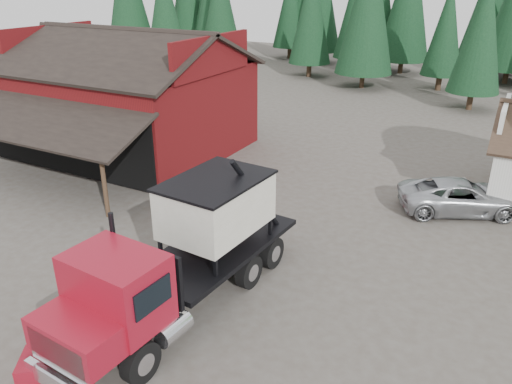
% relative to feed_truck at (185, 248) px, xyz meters
% --- Properties ---
extents(ground, '(120.00, 120.00, 0.00)m').
position_rel_feed_truck_xyz_m(ground, '(-1.25, 1.45, -2.06)').
color(ground, '#4C453C').
rests_on(ground, ground).
extents(red_barn, '(12.80, 13.63, 7.18)m').
position_rel_feed_truck_xyz_m(red_barn, '(-12.25, 11.36, 0.63)').
color(red_barn, '#601010').
rests_on(red_barn, ground).
extents(conifer_backdrop, '(76.00, 16.00, 16.00)m').
position_rel_feed_truck_xyz_m(conifer_backdrop, '(-1.25, 43.45, -2.06)').
color(conifer_backdrop, black).
rests_on(conifer_backdrop, ground).
extents(near_pine_a, '(4.40, 4.40, 11.40)m').
position_rel_feed_truck_xyz_m(near_pine_a, '(-23.25, 29.45, 4.33)').
color(near_pine_a, '#382619').
rests_on(near_pine_a, ground).
extents(near_pine_b, '(3.96, 3.96, 10.40)m').
position_rel_feed_truck_xyz_m(near_pine_b, '(4.75, 31.45, 3.83)').
color(near_pine_b, '#382619').
rests_on(near_pine_b, ground).
extents(near_pine_d, '(5.28, 5.28, 13.40)m').
position_rel_feed_truck_xyz_m(near_pine_d, '(-5.25, 35.45, 5.33)').
color(near_pine_d, '#382619').
rests_on(near_pine_d, ground).
extents(feed_truck, '(3.32, 9.93, 4.41)m').
position_rel_feed_truck_xyz_m(feed_truck, '(0.00, 0.00, 0.00)').
color(feed_truck, black).
rests_on(feed_truck, ground).
extents(silver_car, '(5.92, 4.55, 1.49)m').
position_rel_feed_truck_xyz_m(silver_car, '(6.75, 11.45, -1.31)').
color(silver_car, '#B5B8BE').
rests_on(silver_car, ground).
extents(equip_box, '(1.20, 1.30, 0.60)m').
position_rel_feed_truck_xyz_m(equip_box, '(-1.73, -4.55, -1.76)').
color(equip_box, maroon).
rests_on(equip_box, ground).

